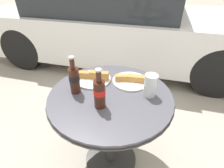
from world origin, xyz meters
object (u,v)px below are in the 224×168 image
object	(u,v)px
lunch_plate_near	(94,78)
bistro_table	(110,112)
cola_bottle_left	(99,93)
cola_bottle_right	(74,79)
drinking_glass	(150,86)
lunch_plate_far	(131,80)
parked_car	(118,23)

from	to	relation	value
lunch_plate_near	bistro_table	bearing A→B (deg)	-38.89
bistro_table	cola_bottle_left	world-z (taller)	cola_bottle_left
cola_bottle_left	cola_bottle_right	size ratio (longest dim) A/B	0.99
cola_bottle_right	drinking_glass	xyz separation A→B (m)	(0.45, 0.09, -0.03)
cola_bottle_left	drinking_glass	distance (m)	0.32
cola_bottle_right	lunch_plate_far	xyz separation A→B (m)	(0.32, 0.20, -0.08)
cola_bottle_left	lunch_plate_near	bearing A→B (deg)	117.59
cola_bottle_left	drinking_glass	size ratio (longest dim) A/B	1.68
lunch_plate_near	lunch_plate_far	xyz separation A→B (m)	(0.26, 0.04, -0.00)
cola_bottle_right	lunch_plate_far	distance (m)	0.38
bistro_table	cola_bottle_right	bearing A→B (deg)	-171.03
drinking_glass	lunch_plate_far	xyz separation A→B (m)	(-0.14, 0.11, -0.05)
cola_bottle_right	drinking_glass	distance (m)	0.46
drinking_glass	lunch_plate_far	distance (m)	0.19
cola_bottle_right	drinking_glass	bearing A→B (deg)	11.10
lunch_plate_far	cola_bottle_left	bearing A→B (deg)	-112.70
parked_car	lunch_plate_near	bearing A→B (deg)	-81.78
bistro_table	cola_bottle_left	distance (m)	0.28
parked_car	cola_bottle_right	bearing A→B (deg)	-84.12
parked_car	drinking_glass	bearing A→B (deg)	-71.11
cola_bottle_left	parked_car	world-z (taller)	parked_car
lunch_plate_far	parked_car	bearing A→B (deg)	106.07
cola_bottle_left	cola_bottle_right	bearing A→B (deg)	154.63
lunch_plate_far	lunch_plate_near	bearing A→B (deg)	-170.98
cola_bottle_right	cola_bottle_left	bearing A→B (deg)	-25.37
lunch_plate_far	bistro_table	bearing A→B (deg)	-120.09
parked_car	cola_bottle_left	bearing A→B (deg)	-79.25
drinking_glass	parked_car	bearing A→B (deg)	108.89
cola_bottle_right	lunch_plate_far	size ratio (longest dim) A/B	1.00
cola_bottle_right	lunch_plate_near	distance (m)	0.19
bistro_table	drinking_glass	world-z (taller)	drinking_glass
bistro_table	parked_car	world-z (taller)	parked_car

